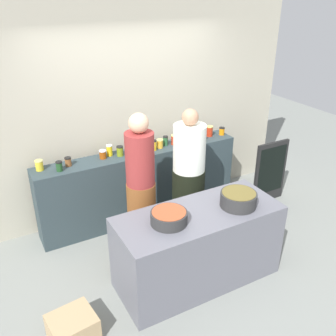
{
  "coord_description": "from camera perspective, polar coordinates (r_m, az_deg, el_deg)",
  "views": [
    {
      "loc": [
        -1.8,
        -2.95,
        2.89
      ],
      "look_at": [
        0.0,
        0.35,
        1.05
      ],
      "focal_mm": 40.6,
      "sensor_mm": 36.0,
      "label": 1
    }
  ],
  "objects": [
    {
      "name": "preserve_jar_1",
      "position": [
        4.47,
        -16.02,
        0.26
      ],
      "size": [
        0.07,
        0.07,
        0.12
      ],
      "color": "#204721",
      "rests_on": "display_shelf"
    },
    {
      "name": "preserve_jar_4",
      "position": [
        4.74,
        -8.78,
        2.63
      ],
      "size": [
        0.07,
        0.07,
        0.14
      ],
      "color": "gold",
      "rests_on": "display_shelf"
    },
    {
      "name": "cooking_pot_center",
      "position": [
        3.93,
        10.52,
        -4.63
      ],
      "size": [
        0.37,
        0.37,
        0.16
      ],
      "color": "#2D2D2D",
      "rests_on": "prep_table"
    },
    {
      "name": "preserve_jar_5",
      "position": [
        4.72,
        -7.23,
        2.55
      ],
      "size": [
        0.08,
        0.08,
        0.13
      ],
      "color": "olive",
      "rests_on": "display_shelf"
    },
    {
      "name": "preserve_jar_7",
      "position": [
        4.81,
        -3.55,
        3.21
      ],
      "size": [
        0.09,
        0.09,
        0.13
      ],
      "color": "#AB3123",
      "rests_on": "display_shelf"
    },
    {
      "name": "preserve_jar_3",
      "position": [
        4.68,
        -9.76,
        2.03
      ],
      "size": [
        0.09,
        0.09,
        0.1
      ],
      "color": "#95410D",
      "rests_on": "display_shelf"
    },
    {
      "name": "cooking_pot_left",
      "position": [
        3.61,
        0.14,
        -7.43
      ],
      "size": [
        0.35,
        0.35,
        0.13
      ],
      "color": "#2D2D2D",
      "rests_on": "prep_table"
    },
    {
      "name": "preserve_jar_8",
      "position": [
        4.85,
        -2.14,
        3.44
      ],
      "size": [
        0.07,
        0.07,
        0.13
      ],
      "color": "gold",
      "rests_on": "display_shelf"
    },
    {
      "name": "preserve_jar_9",
      "position": [
        4.92,
        -1.23,
        3.68
      ],
      "size": [
        0.09,
        0.09,
        0.11
      ],
      "color": "gold",
      "rests_on": "display_shelf"
    },
    {
      "name": "preserve_jar_10",
      "position": [
        5.0,
        -0.39,
        4.12
      ],
      "size": [
        0.07,
        0.07,
        0.13
      ],
      "color": "#2A5E35",
      "rests_on": "display_shelf"
    },
    {
      "name": "prep_table",
      "position": [
        4.05,
        4.51,
        -11.67
      ],
      "size": [
        1.7,
        0.7,
        0.84
      ],
      "primitive_type": "cube",
      "color": "slate",
      "rests_on": "ground"
    },
    {
      "name": "preserve_jar_12",
      "position": [
        5.11,
        2.84,
        4.71
      ],
      "size": [
        0.09,
        0.09,
        0.14
      ],
      "color": "maroon",
      "rests_on": "display_shelf"
    },
    {
      "name": "preserve_jar_14",
      "position": [
        5.33,
        6.27,
        5.53
      ],
      "size": [
        0.09,
        0.09,
        0.15
      ],
      "color": "#AB2B15",
      "rests_on": "display_shelf"
    },
    {
      "name": "cook_with_tongs",
      "position": [
        4.17,
        -4.05,
        -4.11
      ],
      "size": [
        0.32,
        0.32,
        1.73
      ],
      "color": "brown",
      "rests_on": "ground"
    },
    {
      "name": "preserve_jar_11",
      "position": [
        5.02,
        0.9,
        4.28
      ],
      "size": [
        0.08,
        0.08,
        0.13
      ],
      "color": "#B22E18",
      "rests_on": "display_shelf"
    },
    {
      "name": "cook_in_cap",
      "position": [
        4.56,
        3.09,
        -2.1
      ],
      "size": [
        0.39,
        0.39,
        1.65
      ],
      "color": "black",
      "rests_on": "ground"
    },
    {
      "name": "chalkboard_sign",
      "position": [
        5.6,
        15.11,
        -0.58
      ],
      "size": [
        0.54,
        0.05,
        0.92
      ],
      "color": "black",
      "rests_on": "ground"
    },
    {
      "name": "display_shelf",
      "position": [
        5.05,
        -4.09,
        -2.54
      ],
      "size": [
        2.7,
        0.36,
        0.96
      ],
      "primitive_type": "cube",
      "color": "#2E3C41",
      "rests_on": "ground"
    },
    {
      "name": "preserve_jar_2",
      "position": [
        4.58,
        -14.77,
        0.94
      ],
      "size": [
        0.08,
        0.08,
        0.11
      ],
      "color": "brown",
      "rests_on": "display_shelf"
    },
    {
      "name": "preserve_jar_15",
      "position": [
        5.41,
        8.08,
        5.51
      ],
      "size": [
        0.08,
        0.08,
        0.11
      ],
      "color": "orange",
      "rests_on": "display_shelf"
    },
    {
      "name": "ground",
      "position": [
        4.5,
        2.2,
        -13.85
      ],
      "size": [
        12.0,
        12.0,
        0.0
      ],
      "primitive_type": "plane",
      "color": "gray"
    },
    {
      "name": "preserve_jar_13",
      "position": [
        5.16,
        5.17,
        4.74
      ],
      "size": [
        0.09,
        0.09,
        0.12
      ],
      "color": "yellow",
      "rests_on": "display_shelf"
    },
    {
      "name": "bread_crate",
      "position": [
        3.76,
        -14.09,
        -22.27
      ],
      "size": [
        0.43,
        0.4,
        0.25
      ],
      "primitive_type": "cube",
      "rotation": [
        0.0,
        0.0,
        0.12
      ],
      "color": "tan",
      "rests_on": "ground"
    },
    {
      "name": "storefront_wall",
      "position": [
        4.95,
        -6.19,
        9.63
      ],
      "size": [
        4.8,
        0.12,
        3.0
      ],
      "primitive_type": "cube",
      "color": "#B0AA95",
      "rests_on": "ground"
    },
    {
      "name": "preserve_jar_0",
      "position": [
        4.56,
        -18.77,
        0.39
      ],
      "size": [
        0.09,
        0.09,
        0.12
      ],
      "color": "gold",
      "rests_on": "display_shelf"
    },
    {
      "name": "preserve_jar_6",
      "position": [
        4.72,
        -4.94,
        2.75
      ],
      "size": [
        0.09,
        0.09,
        0.14
      ],
      "color": "#581B5B",
      "rests_on": "display_shelf"
    }
  ]
}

